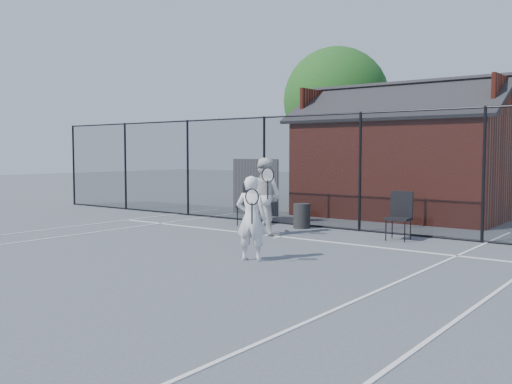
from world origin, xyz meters
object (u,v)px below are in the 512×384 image
Objects in this scene: player_back at (264,196)px; chair_right at (399,217)px; clubhouse at (405,165)px; chair_left at (248,205)px; player_front at (251,218)px; waste_bin at (302,216)px.

player_back is 3.19m from chair_right.
chair_left is (-2.45, -4.78, -1.05)m from clubhouse.
player_front reaches higher than waste_bin.
waste_bin is at bearing 111.38° from player_front.
chair_left is at bearing -165.48° from waste_bin.
player_front is 1.45× the size of chair_right.
waste_bin is at bearing 85.43° from player_back.
clubhouse is 5.84× the size of chair_left.
chair_right is at bearing -8.04° from waste_bin.
clubhouse is at bearing 106.21° from chair_right.
waste_bin is (-0.97, -4.40, -1.28)m from clubhouse.
clubhouse is 4.68m from waste_bin.
player_front is at bearing -111.61° from chair_right.
chair_left is at bearing 128.78° from player_front.
player_back reaches higher than waste_bin.
player_back reaches higher than chair_left.
player_back is 1.79m from chair_left.
clubhouse is 8.82m from player_front.
clubhouse reaches higher than waste_bin.
clubhouse reaches higher than chair_left.
chair_right is at bearing 19.99° from player_back.
player_back is at bearing -165.28° from chair_right.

